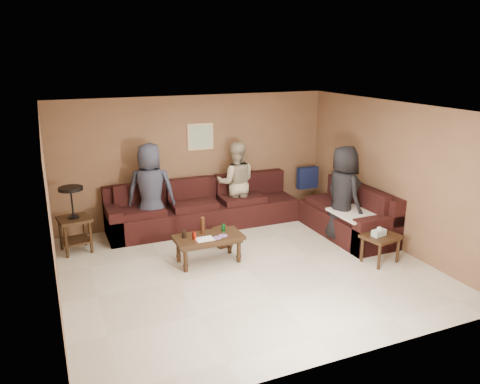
{
  "coord_description": "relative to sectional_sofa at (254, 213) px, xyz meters",
  "views": [
    {
      "loc": [
        -2.71,
        -6.15,
        3.26
      ],
      "look_at": [
        0.25,
        0.85,
        1.0
      ],
      "focal_mm": 35.0,
      "sensor_mm": 36.0,
      "label": 1
    }
  ],
  "objects": [
    {
      "name": "person_left",
      "position": [
        -1.86,
        0.41,
        0.55
      ],
      "size": [
        0.98,
        0.79,
        1.75
      ],
      "primitive_type": "imported",
      "rotation": [
        0.0,
        0.0,
        2.84
      ],
      "color": "#2C2F3D",
      "rests_on": "ground"
    },
    {
      "name": "side_table_right",
      "position": [
        1.27,
        -2.13,
        0.08
      ],
      "size": [
        0.64,
        0.56,
        0.61
      ],
      "rotation": [
        0.0,
        0.0,
        0.2
      ],
      "color": "#342011",
      "rests_on": "ground"
    },
    {
      "name": "end_table_left",
      "position": [
        -3.22,
        0.24,
        0.27
      ],
      "size": [
        0.57,
        0.57,
        1.14
      ],
      "rotation": [
        0.0,
        0.0,
        0.16
      ],
      "color": "#342011",
      "rests_on": "ground"
    },
    {
      "name": "wall_art",
      "position": [
        -0.71,
        0.96,
        1.37
      ],
      "size": [
        0.52,
        0.04,
        0.52
      ],
      "color": "#CCB57F",
      "rests_on": "ground"
    },
    {
      "name": "person_middle",
      "position": [
        -0.14,
        0.54,
        0.49
      ],
      "size": [
        0.94,
        0.84,
        1.62
      ],
      "primitive_type": "imported",
      "rotation": [
        0.0,
        0.0,
        2.82
      ],
      "color": "tan",
      "rests_on": "ground"
    },
    {
      "name": "waste_bin",
      "position": [
        -0.83,
        -0.49,
        -0.16
      ],
      "size": [
        0.33,
        0.33,
        0.33
      ],
      "primitive_type": "cube",
      "rotation": [
        0.0,
        0.0,
        0.22
      ],
      "color": "#342011",
      "rests_on": "ground"
    },
    {
      "name": "person_right",
      "position": [
        1.25,
        -1.07,
        0.54
      ],
      "size": [
        0.58,
        0.87,
        1.73
      ],
      "primitive_type": "imported",
      "rotation": [
        0.0,
        0.0,
        1.61
      ],
      "color": "black",
      "rests_on": "ground"
    },
    {
      "name": "sectional_sofa",
      "position": [
        0.0,
        0.0,
        0.0
      ],
      "size": [
        4.65,
        2.9,
        0.97
      ],
      "color": "black",
      "rests_on": "ground"
    },
    {
      "name": "room",
      "position": [
        -0.81,
        -1.52,
        1.34
      ],
      "size": [
        5.6,
        5.5,
        2.5
      ],
      "color": "beige",
      "rests_on": "ground"
    },
    {
      "name": "coffee_table",
      "position": [
        -1.28,
        -1.05,
        0.06
      ],
      "size": [
        1.09,
        0.55,
        0.74
      ],
      "rotation": [
        0.0,
        0.0,
        0.0
      ],
      "color": "#342011",
      "rests_on": "ground"
    }
  ]
}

